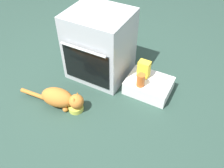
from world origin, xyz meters
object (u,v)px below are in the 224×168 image
Objects in this scene: pantry_cabinet at (149,86)px; sauce_jar at (141,80)px; snack_bag at (144,69)px; food_bowl at (76,107)px; oven at (100,45)px; cat at (61,98)px.

pantry_cabinet is 3.26× the size of sauce_jar.
sauce_jar is at bearing -78.35° from snack_bag.
pantry_cabinet is at bearing 63.89° from sauce_jar.
pantry_cabinet is at bearing 47.84° from food_bowl.
pantry_cabinet is at bearing -24.63° from snack_bag.
food_bowl is at bearing -125.31° from snack_bag.
oven is at bearing 165.12° from sauce_jar.
snack_bag reaches higher than food_bowl.
food_bowl is at bearing -83.06° from oven.
pantry_cabinet is 0.19m from snack_bag.
snack_bag is at bearing 38.21° from cat.
food_bowl is 1.06× the size of sauce_jar.
snack_bag is at bearing 155.37° from pantry_cabinet.
sauce_jar is (0.55, -0.15, -0.15)m from oven.
food_bowl is at bearing -132.16° from pantry_cabinet.
oven reaches higher than food_bowl.
oven is 0.53m from snack_bag.
cat is (-0.15, -0.03, 0.08)m from food_bowl.
food_bowl is (0.08, -0.62, -0.34)m from oven.
sauce_jar is at bearing 29.10° from cat.
pantry_cabinet is 0.79m from food_bowl.
cat is 3.87× the size of snack_bag.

